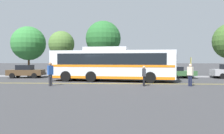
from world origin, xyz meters
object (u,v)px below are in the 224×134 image
parked_car_1 (69,71)px  pedestrian_1 (50,72)px  pedestrian_2 (190,73)px  tree_0 (29,43)px  pedestrian_0 (144,75)px  parked_car_0 (26,71)px  parked_car_3 (174,72)px  tree_1 (103,39)px  bus_stop_sign (191,67)px  parked_car_2 (123,72)px  tree_3 (61,44)px  transit_bus (112,64)px

parked_car_1 → pedestrian_1: pedestrian_1 is taller
pedestrian_2 → tree_0: size_ratio=0.26×
pedestrian_0 → pedestrian_1: size_ratio=0.85×
parked_car_0 → parked_car_3: parked_car_0 is taller
parked_car_0 → tree_1: size_ratio=0.54×
pedestrian_0 → tree_1: (-4.36, 13.05, 4.10)m
bus_stop_sign → tree_1: (-8.55, 11.08, 3.54)m
parked_car_0 → parked_car_2: size_ratio=0.81×
parked_car_1 → pedestrian_2: bearing=59.6°
pedestrian_1 → tree_1: (2.97, 13.36, 3.92)m
pedestrian_0 → tree_3: (-9.74, 11.37, 3.26)m
parked_car_3 → bus_stop_sign: bearing=0.3°
parked_car_0 → parked_car_1: 4.93m
tree_3 → pedestrian_0: bearing=-49.4°
parked_car_2 → pedestrian_1: (-5.66, -7.74, 0.38)m
transit_bus → pedestrian_1: bearing=-40.6°
parked_car_3 → tree_0: size_ratio=0.70×
tree_0 → tree_1: 10.41m
pedestrian_0 → pedestrian_2: bearing=-95.0°
parked_car_1 → tree_3: size_ratio=0.80×
bus_stop_sign → tree_3: bearing=-116.7°
bus_stop_sign → tree_0: bearing=-112.2°
parked_car_1 → bus_stop_sign: size_ratio=2.04×
bus_stop_sign → tree_0: tree_0 is taller
pedestrian_2 → tree_3: 17.74m
parked_car_2 → pedestrian_0: pedestrian_0 is taller
pedestrian_2 → tree_1: 15.71m
parked_car_0 → pedestrian_1: 9.33m
parked_car_2 → bus_stop_sign: bus_stop_sign is taller
pedestrian_0 → bus_stop_sign: bearing=-71.5°
parked_car_1 → parked_car_3: size_ratio=1.00×
pedestrian_1 → tree_3: size_ratio=0.32×
bus_stop_sign → tree_1: bearing=-135.0°
transit_bus → pedestrian_0: size_ratio=7.74×
transit_bus → tree_3: (-7.03, 7.51, 2.47)m
parked_car_1 → pedestrian_0: pedestrian_0 is taller
parked_car_1 → parked_car_3: bearing=93.8°
tree_0 → bus_stop_sign: bearing=-29.5°
parked_car_3 → bus_stop_sign: 5.86m
pedestrian_0 → tree_0: size_ratio=0.24×
pedestrian_1 → transit_bus: bearing=173.6°
parked_car_2 → tree_3: 9.63m
parked_car_0 → pedestrian_2: (16.34, -7.17, 0.26)m
parked_car_3 → pedestrian_1: (-11.42, -8.08, 0.40)m
parked_car_1 → parked_car_2: (6.16, -0.13, -0.05)m
pedestrian_0 → pedestrian_2: pedestrian_2 is taller
pedestrian_1 → tree_3: 12.32m
parked_car_3 → pedestrian_0: 8.78m
pedestrian_2 → tree_0: 22.48m
parked_car_1 → bus_stop_sign: bearing=67.8°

